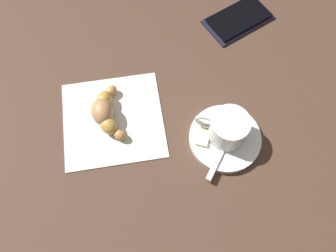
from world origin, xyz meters
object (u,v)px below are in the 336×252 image
saucer (225,138)px  croissant (105,112)px  teaspoon (229,135)px  cell_phone (238,19)px  sugar_packet (205,131)px  napkin (113,119)px  espresso_cup (228,128)px

saucer → croissant: bearing=-16.3°
teaspoon → saucer: bearing=15.2°
teaspoon → croissant: bearing=-15.3°
saucer → cell_phone: saucer is taller
saucer → sugar_packet: 0.04m
napkin → cell_phone: 0.32m
saucer → croissant: size_ratio=1.08×
sugar_packet → napkin: sugar_packet is taller
teaspoon → cell_phone: bearing=-103.2°
sugar_packet → croissant: (0.17, -0.04, 0.01)m
napkin → croissant: (0.01, -0.01, 0.02)m
sugar_packet → cell_phone: 0.26m
croissant → espresso_cup: bearing=165.1°
teaspoon → sugar_packet: (0.04, -0.01, 0.00)m
teaspoon → croissant: (0.20, -0.06, 0.01)m
saucer → napkin: (0.19, -0.05, -0.00)m
sugar_packet → croissant: size_ratio=0.51×
sugar_packet → croissant: 0.17m
espresso_cup → cell_phone: size_ratio=0.56×
napkin → cell_phone: (-0.25, -0.20, 0.00)m
saucer → napkin: 0.19m
croissant → cell_phone: bearing=-143.3°
saucer → croissant: (0.20, -0.06, 0.01)m
espresso_cup → napkin: bearing=-14.1°
teaspoon → sugar_packet: bearing=-16.2°
sugar_packet → croissant: bearing=-83.8°
teaspoon → napkin: (0.19, -0.05, -0.01)m
saucer → napkin: size_ratio=0.71×
teaspoon → sugar_packet: size_ratio=2.03×
espresso_cup → teaspoon: size_ratio=0.73×
croissant → teaspoon: bearing=164.7°
sugar_packet → cell_phone: bearing=179.2°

